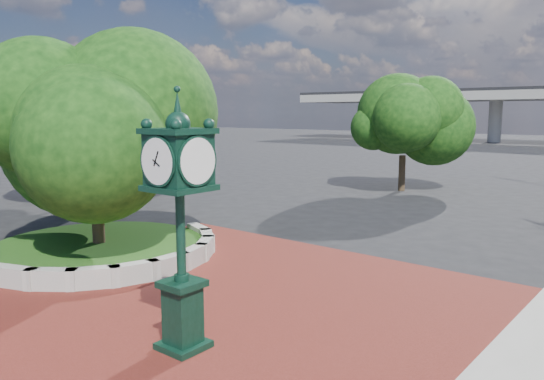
{
  "coord_description": "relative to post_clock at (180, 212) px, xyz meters",
  "views": [
    {
      "loc": [
        8.76,
        -8.58,
        4.23
      ],
      "look_at": [
        0.44,
        1.5,
        2.31
      ],
      "focal_mm": 35.0,
      "sensor_mm": 36.0,
      "label": 1
    }
  ],
  "objects": [
    {
      "name": "ground",
      "position": [
        -1.81,
        2.65,
        -2.52
      ],
      "size": [
        200.0,
        200.0,
        0.0
      ],
      "primitive_type": "plane",
      "color": "black",
      "rests_on": "ground"
    },
    {
      "name": "plaza",
      "position": [
        -1.81,
        1.65,
        -2.5
      ],
      "size": [
        12.0,
        12.0,
        0.04
      ],
      "primitive_type": "cube",
      "color": "maroon",
      "rests_on": "ground"
    },
    {
      "name": "planter_wall",
      "position": [
        -4.52,
        2.65,
        -2.25
      ],
      "size": [
        2.96,
        6.77,
        0.54
      ],
      "color": "#9E9B93",
      "rests_on": "ground"
    },
    {
      "name": "grass_bed",
      "position": [
        -6.81,
        2.65,
        -2.32
      ],
      "size": [
        6.1,
        6.1,
        0.4
      ],
      "primitive_type": "cylinder",
      "color": "#1D4213",
      "rests_on": "ground"
    },
    {
      "name": "tree_planter",
      "position": [
        -6.81,
        2.65,
        1.2
      ],
      "size": [
        5.2,
        5.2,
        6.33
      ],
      "color": "#38281C",
      "rests_on": "ground"
    },
    {
      "name": "tree_northwest",
      "position": [
        -14.81,
        7.65,
        1.6
      ],
      "size": [
        5.6,
        5.6,
        6.93
      ],
      "color": "#38281C",
      "rests_on": "ground"
    },
    {
      "name": "tree_street",
      "position": [
        -5.81,
        20.65,
        0.71
      ],
      "size": [
        4.4,
        4.4,
        5.45
      ],
      "color": "#38281C",
      "rests_on": "ground"
    },
    {
      "name": "post_clock",
      "position": [
        0.0,
        0.0,
        0.0
      ],
      "size": [
        0.98,
        0.98,
        4.6
      ],
      "color": "black",
      "rests_on": "ground"
    }
  ]
}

